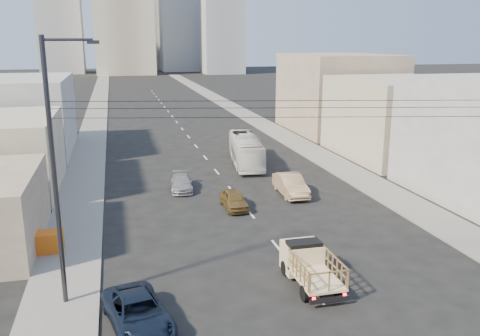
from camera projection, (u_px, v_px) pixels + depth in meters
name	position (u px, v px, depth m)	size (l,w,h in m)	color
ground	(333.00, 316.00, 22.30)	(420.00, 420.00, 0.00)	black
sidewalk_left	(97.00, 112.00, 85.42)	(3.50, 180.00, 0.12)	slate
sidewalk_right	(233.00, 107.00, 90.90)	(3.50, 180.00, 0.12)	slate
lane_dashes	(179.00, 125.00, 72.18)	(0.15, 104.00, 0.01)	silver
flatbed_pickup	(310.00, 263.00, 25.05)	(1.95, 4.41, 1.90)	beige
navy_pickup	(138.00, 313.00, 21.25)	(2.27, 4.92, 1.37)	black
city_bus	(246.00, 150.00, 49.20)	(2.39, 10.22, 2.85)	silver
sedan_brown	(234.00, 199.00, 36.48)	(1.54, 3.84, 1.31)	brown
sedan_tan	(291.00, 185.00, 39.62)	(1.71, 4.89, 1.61)	#A17E5E
sedan_grey	(182.00, 183.00, 40.92)	(1.67, 4.11, 1.19)	gray
streetlamp_left	(56.00, 168.00, 21.83)	(2.36, 0.25, 12.00)	#2D2D33
overhead_wires	(328.00, 108.00, 21.51)	(23.01, 5.02, 0.72)	black
crate_stack	(46.00, 242.00, 28.74)	(1.80, 1.20, 1.14)	#DA5E14
bldg_right_mid	(398.00, 118.00, 52.21)	(11.00, 14.00, 8.00)	#AAA289
bldg_right_far	(338.00, 93.00, 67.14)	(12.00, 16.00, 10.00)	gray
bldg_left_far	(11.00, 116.00, 53.48)	(12.00, 16.00, 8.00)	gray
midrise_ne	(181.00, 18.00, 195.70)	(16.00, 16.00, 40.00)	#9A9CA2
midrise_nw	(60.00, 25.00, 181.48)	(15.00, 15.00, 34.00)	#9A9CA2
midrise_back	(146.00, 14.00, 206.53)	(18.00, 18.00, 44.00)	gray
midrise_east	(222.00, 34.00, 181.15)	(14.00, 14.00, 28.00)	#9A9CA2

